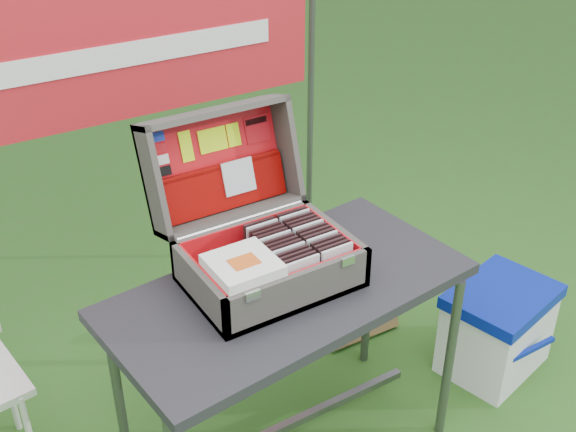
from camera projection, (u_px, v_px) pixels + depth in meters
table at (288, 372)px, 2.63m from camera, size 1.30×0.74×0.77m
table_top at (288, 291)px, 2.45m from camera, size 1.30×0.74×0.04m
table_leg_fr at (449, 361)px, 2.71m from camera, size 0.04×0.04×0.73m
table_leg_bl at (118, 393)px, 2.57m from camera, size 0.04×0.04×0.73m
table_leg_br at (368, 293)px, 3.08m from camera, size 0.04×0.04×0.73m
table_brace at (288, 425)px, 2.77m from camera, size 1.09×0.03×0.03m
suitcase at (260, 211)px, 2.37m from camera, size 0.55×0.55×0.50m
suitcase_base_bottom at (270, 280)px, 2.45m from camera, size 0.55×0.39×0.02m
suitcase_base_wall_front at (300, 292)px, 2.28m from camera, size 0.55×0.02×0.15m
suitcase_base_wall_back at (243, 239)px, 2.55m from camera, size 0.55×0.02×0.15m
suitcase_base_wall_left at (199, 289)px, 2.30m from camera, size 0.02×0.39×0.15m
suitcase_base_wall_right at (334, 242)px, 2.54m from camera, size 0.02×0.39×0.15m
suitcase_liner_floor at (270, 276)px, 2.44m from camera, size 0.51×0.35×0.01m
suitcase_latch_left at (253, 296)px, 2.16m from camera, size 0.05×0.01×0.03m
suitcase_latch_right at (348, 261)px, 2.32m from camera, size 0.05×0.01×0.03m
suitcase_hinge at (241, 220)px, 2.52m from camera, size 0.49×0.02×0.02m
suitcase_lid_back at (215, 162)px, 2.59m from camera, size 0.55×0.14×0.38m
suitcase_lid_rim_far at (213, 112)px, 2.48m from camera, size 0.55×0.15×0.06m
suitcase_lid_rim_near at (232, 214)px, 2.58m from camera, size 0.55×0.15×0.06m
suitcase_lid_rim_left at (152, 183)px, 2.41m from camera, size 0.02×0.26×0.42m
suitcase_lid_rim_right at (286, 147)px, 2.65m from camera, size 0.02×0.26×0.42m
suitcase_lid_liner at (216, 163)px, 2.57m from camera, size 0.50×0.11×0.33m
suitcase_liner_wall_front at (298, 287)px, 2.29m from camera, size 0.51×0.01×0.13m
suitcase_liner_wall_back at (245, 239)px, 2.54m from camera, size 0.51×0.01×0.13m
suitcase_liner_wall_left at (203, 285)px, 2.30m from camera, size 0.01×0.35×0.13m
suitcase_liner_wall_right at (331, 241)px, 2.53m from camera, size 0.01×0.35×0.13m
suitcase_lid_pocket at (223, 188)px, 2.58m from camera, size 0.49×0.08×0.16m
suitcase_pocket_edge at (220, 167)px, 2.56m from camera, size 0.48×0.03×0.03m
suitcase_pocket_cd at (238, 177)px, 2.59m from camera, size 0.12×0.05×0.12m
lid_sticker_cc_a at (157, 137)px, 2.44m from camera, size 0.05×0.01×0.03m
lid_sticker_cc_b at (159, 148)px, 2.45m from camera, size 0.05×0.01×0.03m
lid_sticker_cc_c at (162, 160)px, 2.46m from camera, size 0.05×0.01×0.03m
lid_sticker_cc_d at (164, 171)px, 2.47m from camera, size 0.05×0.01×0.03m
lid_card_neon_tall at (186, 146)px, 2.50m from camera, size 0.04×0.03×0.10m
lid_card_neon_main at (213, 140)px, 2.55m from camera, size 0.11×0.03×0.08m
lid_card_neon_small at (234, 135)px, 2.58m from camera, size 0.05×0.03×0.08m
lid_sticker_band at (257, 129)px, 2.63m from camera, size 0.10×0.03×0.09m
lid_sticker_band_bar at (256, 121)px, 2.62m from camera, size 0.09×0.01×0.02m
cd_left_0 at (303, 277)px, 2.31m from camera, size 0.12×0.01×0.14m
cd_left_1 at (299, 274)px, 2.33m from camera, size 0.12×0.01×0.14m
cd_left_2 at (296, 271)px, 2.34m from camera, size 0.12×0.01×0.14m
cd_left_3 at (292, 268)px, 2.36m from camera, size 0.12×0.01×0.14m
cd_left_4 at (289, 265)px, 2.37m from camera, size 0.12×0.01×0.14m
cd_left_5 at (285, 261)px, 2.39m from camera, size 0.12×0.01×0.14m
cd_left_6 at (282, 258)px, 2.41m from camera, size 0.12×0.01×0.14m
cd_left_7 at (279, 255)px, 2.42m from camera, size 0.12×0.01×0.14m
cd_left_8 at (275, 252)px, 2.44m from camera, size 0.12×0.01×0.14m
cd_left_9 at (272, 249)px, 2.45m from camera, size 0.12×0.01×0.14m
cd_left_10 at (269, 246)px, 2.47m from camera, size 0.12×0.01×0.14m
cd_left_11 at (266, 244)px, 2.48m from camera, size 0.12×0.01×0.14m
cd_left_12 at (262, 241)px, 2.50m from camera, size 0.12×0.01×0.14m
cd_left_13 at (259, 238)px, 2.52m from camera, size 0.12×0.01×0.14m
cd_right_0 at (337, 265)px, 2.37m from camera, size 0.12×0.01×0.14m
cd_right_1 at (333, 262)px, 2.39m from camera, size 0.12×0.01×0.14m
cd_right_2 at (329, 259)px, 2.40m from camera, size 0.12×0.01×0.14m
cd_right_3 at (325, 256)px, 2.42m from camera, size 0.12×0.01×0.14m
cd_right_4 at (322, 253)px, 2.43m from camera, size 0.12×0.01×0.14m
cd_right_5 at (318, 250)px, 2.45m from camera, size 0.12×0.01×0.14m
cd_right_6 at (315, 247)px, 2.47m from camera, size 0.12×0.01×0.14m
cd_right_7 at (311, 244)px, 2.48m from camera, size 0.12×0.01×0.14m
cd_right_8 at (308, 241)px, 2.50m from camera, size 0.12×0.01×0.14m
cd_right_9 at (304, 238)px, 2.51m from camera, size 0.12×0.01×0.14m
cd_right_10 at (301, 236)px, 2.53m from camera, size 0.12×0.01×0.14m
cd_right_11 at (298, 233)px, 2.54m from camera, size 0.12×0.01×0.14m
cd_right_12 at (295, 230)px, 2.56m from camera, size 0.12×0.01×0.14m
cd_right_13 at (291, 228)px, 2.58m from camera, size 0.12×0.01×0.14m
songbook_0 at (243, 269)px, 2.26m from camera, size 0.21×0.21×0.00m
songbook_1 at (243, 268)px, 2.26m from camera, size 0.21×0.21×0.00m
songbook_2 at (243, 266)px, 2.25m from camera, size 0.21×0.21×0.00m
songbook_3 at (243, 265)px, 2.25m from camera, size 0.21×0.21×0.00m
songbook_4 at (243, 264)px, 2.25m from camera, size 0.21×0.21×0.00m
songbook_5 at (243, 262)px, 2.25m from camera, size 0.21×0.21×0.00m
songbook_6 at (243, 261)px, 2.24m from camera, size 0.21×0.21×0.00m
songbook_graphic at (244, 262)px, 2.24m from camera, size 0.09×0.07×0.00m
cooler at (497, 329)px, 3.13m from camera, size 0.53×0.45×0.40m
cooler_body at (496, 334)px, 3.15m from camera, size 0.50×0.42×0.35m
cooler_lid at (503, 296)px, 3.05m from camera, size 0.53×0.45×0.05m
cooler_handle at (531, 350)px, 2.99m from camera, size 0.27×0.02×0.02m
chair_leg_br at (8, 386)px, 2.80m from camera, size 0.02×0.02×0.45m
cardboard_box at (358, 298)px, 3.34m from camera, size 0.38×0.19×0.39m
banner_post_right at (310, 111)px, 3.58m from camera, size 0.03×0.03×1.70m
banner at (141, 51)px, 2.95m from camera, size 1.60×0.02×0.55m
banner_text at (142, 52)px, 2.94m from camera, size 1.20×0.00×0.10m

